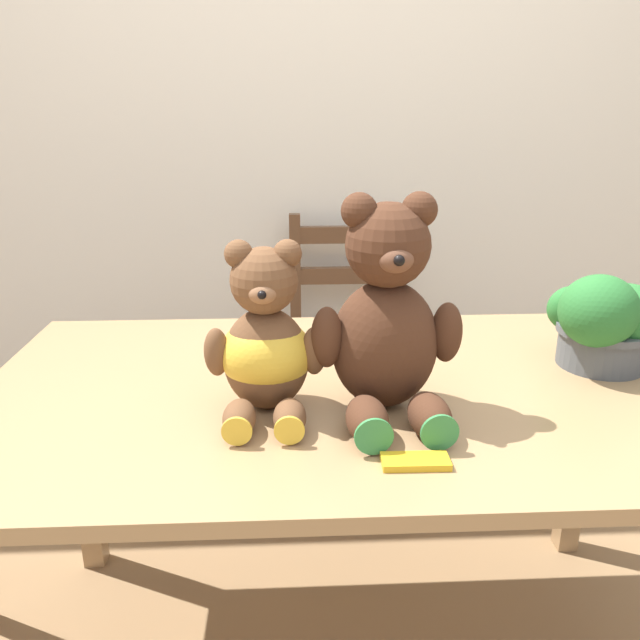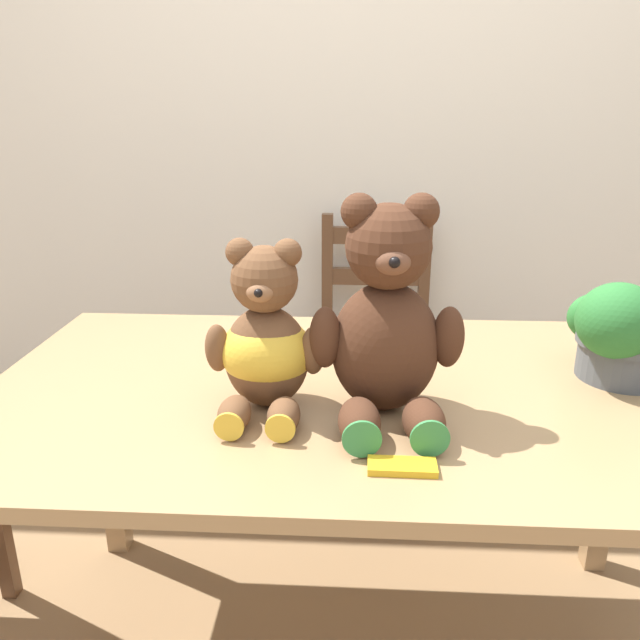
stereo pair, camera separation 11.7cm
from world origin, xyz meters
name	(u,v)px [view 2 (the right image)]	position (x,y,z in m)	size (l,w,h in m)	color
wall_back	(359,112)	(0.00, 1.59, 1.30)	(8.00, 0.04, 2.60)	silver
dining_table	(355,425)	(0.00, 0.45, 0.67)	(1.56, 0.90, 0.76)	#9E7A51
wooden_chair_behind	(374,358)	(0.07, 1.34, 0.46)	(0.40, 0.43, 0.96)	brown
teddy_bear_left	(266,343)	(-0.17, 0.35, 0.89)	(0.23, 0.23, 0.33)	brown
teddy_bear_right	(387,323)	(0.06, 0.34, 0.94)	(0.29, 0.29, 0.42)	#472819
potted_plant	(628,333)	(0.57, 0.52, 0.87)	(0.25, 0.23, 0.22)	#4C5156
chocolate_bar	(402,467)	(0.08, 0.13, 0.77)	(0.11, 0.05, 0.01)	gold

